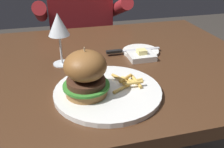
{
  "coord_description": "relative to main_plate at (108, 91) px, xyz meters",
  "views": [
    {
      "loc": [
        -0.09,
        -0.79,
        1.11
      ],
      "look_at": [
        0.07,
        -0.18,
        0.78
      ],
      "focal_mm": 40.0,
      "sensor_mm": 36.0,
      "label": 1
    }
  ],
  "objects": [
    {
      "name": "diner_person",
      "position": [
        0.05,
        0.9,
        -0.18
      ],
      "size": [
        0.51,
        0.36,
        1.18
      ],
      "color": "#282833",
      "rests_on": "ground"
    },
    {
      "name": "burger_sandwich",
      "position": [
        -0.06,
        -0.01,
        0.07
      ],
      "size": [
        0.12,
        0.12,
        0.13
      ],
      "color": "#9E6B38",
      "rests_on": "main_plate"
    },
    {
      "name": "table_knife",
      "position": [
        0.14,
        0.25,
        0.01
      ],
      "size": [
        0.21,
        0.02,
        0.01
      ],
      "color": "silver",
      "rests_on": "bread_plate"
    },
    {
      "name": "bread_plate",
      "position": [
        0.19,
        0.25,
        -0.0
      ],
      "size": [
        0.14,
        0.14,
        0.01
      ],
      "primitive_type": "cylinder",
      "color": "white",
      "rests_on": "dining_table"
    },
    {
      "name": "wine_glass",
      "position": [
        -0.11,
        0.23,
        0.13
      ],
      "size": [
        0.07,
        0.07,
        0.18
      ],
      "color": "silver",
      "rests_on": "dining_table"
    },
    {
      "name": "main_plate",
      "position": [
        0.0,
        0.0,
        0.0
      ],
      "size": [
        0.3,
        0.3,
        0.01
      ],
      "primitive_type": "cylinder",
      "color": "white",
      "rests_on": "dining_table"
    },
    {
      "name": "butter_dish",
      "position": [
        0.17,
        0.2,
        0.0
      ],
      "size": [
        0.09,
        0.07,
        0.04
      ],
      "color": "white",
      "rests_on": "dining_table"
    },
    {
      "name": "fries_pile",
      "position": [
        0.06,
        0.01,
        0.01
      ],
      "size": [
        0.1,
        0.1,
        0.02
      ],
      "color": "#EABC5B",
      "rests_on": "main_plate"
    },
    {
      "name": "dining_table",
      "position": [
        -0.05,
        0.21,
        -0.1
      ],
      "size": [
        1.27,
        0.83,
        0.74
      ],
      "color": "#472B19",
      "rests_on": "ground"
    }
  ]
}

